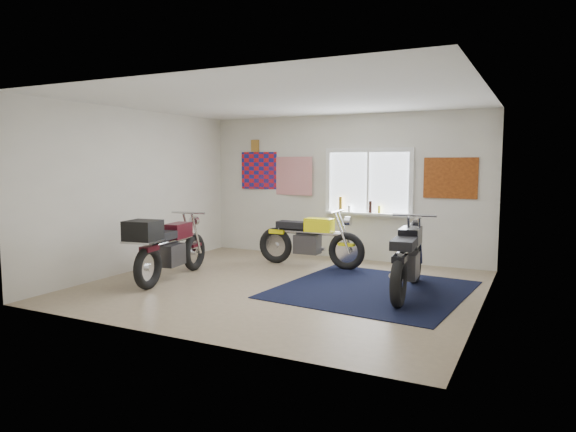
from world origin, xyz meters
The scene contains 10 objects.
ground centered at (0.00, 0.00, 0.00)m, with size 5.50×5.50×0.00m, color #9E896B.
room_shell centered at (0.00, 0.00, 1.64)m, with size 5.50×5.50×5.50m.
navy_rug centered at (1.25, 0.36, 0.01)m, with size 2.50×2.60×0.01m, color black.
window_assembly centered at (0.50, 2.47, 1.37)m, with size 1.66×0.17×1.26m.
oil_bottles centered at (0.27, 2.40, 1.01)m, with size 0.80×0.07×0.28m.
flag_display centered at (-1.90, 2.48, 2.15)m, with size 1.60×0.10×1.17m.
triumph_poster centered at (1.95, 2.48, 1.55)m, with size 0.90×0.03×0.70m, color #A54C14.
yellow_triumph centered at (-0.24, 1.50, 0.44)m, with size 2.01×0.60×1.01m.
black_chrome_bike centered at (1.75, 0.35, 0.47)m, with size 0.64×2.09×1.07m.
maroon_tourer centered at (-1.73, -0.51, 0.53)m, with size 0.73×2.00×1.02m.
Camera 1 is at (3.38, -6.61, 1.82)m, focal length 32.00 mm.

